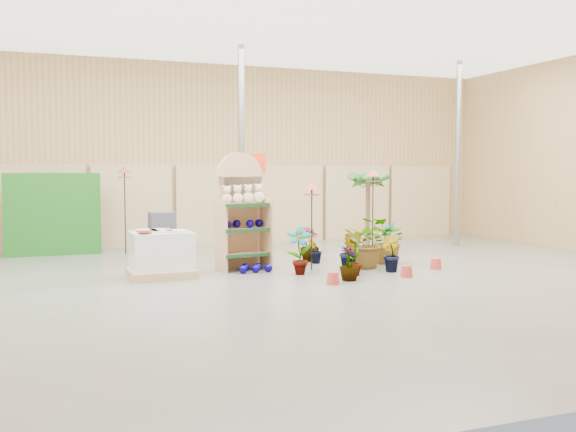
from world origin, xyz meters
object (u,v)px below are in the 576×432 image
at_px(pallet_stack, 161,254).
at_px(potted_plant_2, 368,242).
at_px(display_shelf, 241,216).
at_px(bird_table_front, 312,189).

height_order(pallet_stack, potted_plant_2, potted_plant_2).
relative_size(pallet_stack, potted_plant_2, 1.17).
bearing_deg(potted_plant_2, display_shelf, 161.94).
relative_size(pallet_stack, bird_table_front, 0.70).
bearing_deg(display_shelf, pallet_stack, -173.92).
bearing_deg(display_shelf, potted_plant_2, -26.50).
relative_size(bird_table_front, potted_plant_2, 1.68).
distance_m(display_shelf, pallet_stack, 1.74).
xyz_separation_m(pallet_stack, bird_table_front, (2.76, -0.17, 1.12)).
distance_m(display_shelf, bird_table_front, 1.42).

